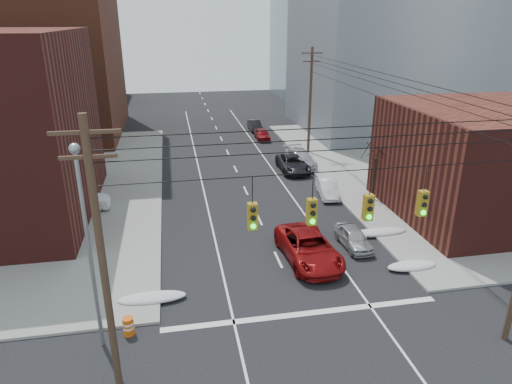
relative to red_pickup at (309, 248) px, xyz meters
name	(u,v)px	position (x,y,z in m)	size (l,w,h in m)	color
sidewalk_ne	(504,162)	(25.23, 15.37, -0.77)	(40.00, 40.00, 0.15)	gray
building_brick_far	(47,66)	(-27.77, 62.37, 5.15)	(22.00, 18.00, 12.00)	#4A1A16
building_office	(394,28)	(20.23, 32.37, 11.65)	(22.00, 20.00, 25.00)	gray
building_glass	(336,34)	(22.23, 58.37, 10.15)	(20.00, 18.00, 22.00)	gray
building_storefront	(508,161)	(16.23, 4.37, 3.15)	(16.00, 12.00, 8.00)	#4A1A16
utility_pole_left	(103,262)	(-10.27, -8.63, 4.93)	(2.20, 0.28, 11.00)	#473323
utility_pole_far	(310,99)	(6.73, 22.37, 4.93)	(2.20, 0.28, 11.00)	#473323
traffic_signals	(340,208)	(-1.67, -8.66, 6.32)	(17.00, 0.42, 2.02)	black
street_light	(87,233)	(-11.27, -5.63, 4.69)	(0.44, 0.44, 9.32)	gray
bare_tree	(374,173)	(7.82, 8.37, 1.47)	(2.09, 2.20, 4.93)	black
snow_nw	(152,298)	(-9.17, -2.63, -0.64)	(3.50, 1.08, 0.42)	silver
snow_ne	(412,266)	(5.63, -2.13, -0.64)	(3.00, 1.08, 0.42)	silver
snow_east_far	(378,232)	(5.63, 2.37, -0.64)	(4.00, 1.08, 0.42)	silver
red_pickup	(309,248)	(0.00, 0.00, 0.00)	(2.82, 6.11, 1.70)	maroon
parked_car_a	(353,237)	(3.33, 1.17, -0.22)	(1.50, 3.72, 1.27)	#B2B2B7
parked_car_b	(328,188)	(4.63, 9.93, -0.20)	(1.37, 3.94, 1.30)	white
parked_car_c	(293,163)	(3.53, 16.79, -0.11)	(2.46, 5.33, 1.48)	black
parked_car_d	(300,158)	(4.63, 18.21, -0.06)	(2.20, 5.42, 1.57)	silver
parked_car_e	(262,134)	(3.03, 29.05, -0.21)	(1.52, 3.78, 1.29)	maroon
parked_car_f	(255,125)	(3.03, 33.95, -0.20)	(1.39, 3.97, 1.31)	black
lot_car_a	(78,202)	(-14.80, 10.11, 0.04)	(1.58, 4.52, 1.49)	silver
lot_car_b	(52,184)	(-17.58, 14.36, 0.07)	(2.57, 5.57, 1.55)	#A7A7AC
lot_car_c	(18,197)	(-19.55, 11.95, 0.01)	(2.00, 4.92, 1.43)	black
lot_car_d	(2,189)	(-21.30, 14.15, -0.02)	(1.61, 4.00, 1.36)	#B3B3B8
construction_barrel	(128,326)	(-10.16, -5.13, -0.39)	(0.66, 0.66, 0.89)	#D8550B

